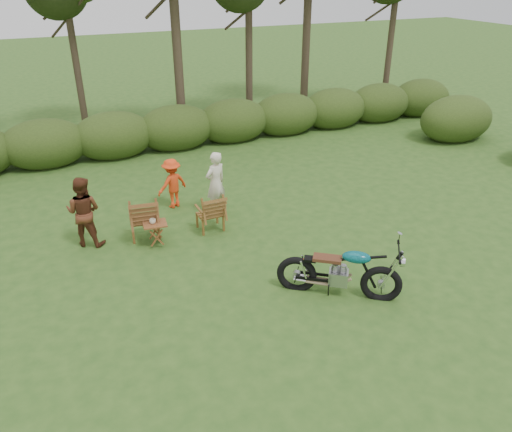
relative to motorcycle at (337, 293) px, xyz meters
name	(u,v)px	position (x,y,z in m)	size (l,w,h in m)	color
ground	(311,294)	(-0.45, 0.16, 0.00)	(80.00, 80.00, 0.00)	#284B19
tree_line	(177,21)	(0.05, 9.90, 3.81)	(22.52, 11.62, 8.14)	#35271D
motorcycle	(337,293)	(0.00, 0.00, 0.00)	(2.13, 0.81, 1.22)	#0B8E99
lawn_chair_right	(211,229)	(-1.32, 3.29, 0.00)	(0.62, 0.62, 0.90)	brown
lawn_chair_left	(146,237)	(-2.74, 3.53, 0.00)	(0.69, 0.69, 1.01)	brown
side_table	(156,234)	(-2.61, 3.09, 0.26)	(0.51, 0.43, 0.53)	brown
cup	(153,221)	(-2.65, 3.09, 0.58)	(0.13, 0.13, 0.11)	beige
adult_a	(217,213)	(-0.91, 4.02, 0.00)	(0.57, 0.37, 1.56)	beige
adult_b	(89,243)	(-3.94, 3.74, 0.00)	(0.75, 0.58, 1.54)	#572A19
child	(174,206)	(-1.76, 4.79, 0.00)	(0.81, 0.46, 1.25)	red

